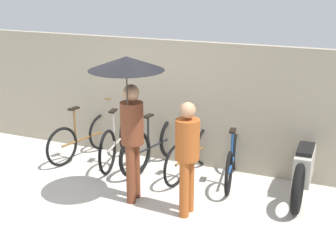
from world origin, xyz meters
TOP-DOWN VIEW (x-y plane):
  - ground_plane at (0.00, 0.00)m, footprint 30.00×30.00m
  - back_wall at (0.00, 2.15)m, footprint 11.75×0.12m
  - parked_bicycle_0 at (-1.34, 1.66)m, footprint 0.54×1.61m
  - parked_bicycle_1 at (-0.67, 1.70)m, footprint 0.48×1.72m
  - parked_bicycle_2 at (0.00, 1.77)m, footprint 0.55×1.77m
  - parked_bicycle_3 at (0.67, 1.71)m, footprint 0.44×1.68m
  - parked_bicycle_4 at (1.34, 1.72)m, footprint 0.45×1.61m
  - pedestrian_leading at (0.23, 0.45)m, footprint 0.99×0.99m
  - pedestrian_center at (1.06, 0.46)m, footprint 0.32×0.32m
  - motorcycle at (2.41, 1.74)m, footprint 0.58×2.07m

SIDE VIEW (x-z plane):
  - ground_plane at x=0.00m, z-range 0.00..0.00m
  - parked_bicycle_4 at x=1.34m, z-range -0.19..0.90m
  - parked_bicycle_0 at x=-1.34m, z-range -0.14..0.86m
  - parked_bicycle_3 at x=0.67m, z-range -0.14..0.86m
  - parked_bicycle_1 at x=-0.67m, z-range -0.12..0.89m
  - parked_bicycle_2 at x=0.00m, z-range -0.14..0.93m
  - motorcycle at x=2.41m, z-range -0.06..0.86m
  - pedestrian_center at x=1.06m, z-range 0.13..1.69m
  - back_wall at x=0.00m, z-range 0.00..2.08m
  - pedestrian_leading at x=0.23m, z-range 0.59..2.69m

